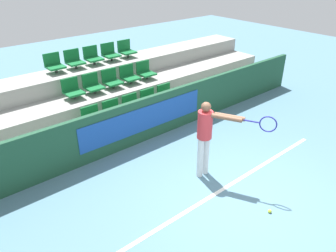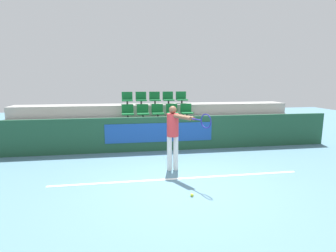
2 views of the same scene
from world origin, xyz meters
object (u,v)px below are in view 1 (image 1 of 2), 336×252
object	(u,v)px
stadium_chair_1	(113,112)
tennis_player	(208,133)
stadium_chair_0	(93,118)
stadium_chair_3	(150,100)
stadium_chair_4	(166,95)
stadium_chair_10	(54,64)
stadium_chair_2	(132,106)
stadium_chair_11	(74,60)
stadium_chair_12	(93,56)
stadium_chair_14	(126,50)
stadium_chair_9	(145,71)
stadium_chair_5	(72,90)
stadium_chair_8	(129,75)
stadium_chair_7	(112,80)
stadium_chair_6	(93,85)
tennis_ball	(270,211)
stadium_chair_13	(110,53)

from	to	relation	value
stadium_chair_1	tennis_player	xyz separation A→B (m)	(0.56, -2.74, 0.37)
stadium_chair_0	stadium_chair_3	world-z (taller)	same
stadium_chair_4	stadium_chair_10	xyz separation A→B (m)	(-2.32, 1.95, 0.89)
stadium_chair_10	tennis_player	xyz separation A→B (m)	(1.14, -4.69, -0.52)
stadium_chair_2	stadium_chair_4	xyz separation A→B (m)	(1.16, 0.00, 0.00)
stadium_chair_11	stadium_chair_12	xyz separation A→B (m)	(0.58, 0.00, 0.00)
stadium_chair_10	stadium_chair_14	xyz separation A→B (m)	(2.32, 0.00, 0.00)
stadium_chair_3	stadium_chair_9	bearing A→B (deg)	59.25
stadium_chair_5	stadium_chair_9	bearing A→B (deg)	0.00
stadium_chair_0	stadium_chair_10	world-z (taller)	stadium_chair_10
stadium_chair_8	stadium_chair_14	size ratio (longest dim) A/B	1.00
stadium_chair_1	stadium_chair_2	world-z (taller)	same
stadium_chair_7	stadium_chair_9	xyz separation A→B (m)	(1.16, 0.00, 0.00)
stadium_chair_6	stadium_chair_7	size ratio (longest dim) A/B	1.00
stadium_chair_9	stadium_chair_11	world-z (taller)	stadium_chair_11
stadium_chair_6	stadium_chair_12	xyz separation A→B (m)	(0.58, 0.98, 0.44)
stadium_chair_3	tennis_ball	xyz separation A→B (m)	(-0.53, -4.31, -0.64)
stadium_chair_13	stadium_chair_14	size ratio (longest dim) A/B	1.00
stadium_chair_14	tennis_player	bearing A→B (deg)	-104.20
stadium_chair_0	stadium_chair_13	size ratio (longest dim) A/B	1.00
stadium_chair_9	stadium_chair_4	bearing A→B (deg)	-90.00
stadium_chair_7	stadium_chair_12	size ratio (longest dim) A/B	1.00
stadium_chair_1	tennis_player	bearing A→B (deg)	-78.51
stadium_chair_7	tennis_ball	xyz separation A→B (m)	(0.05, -5.29, -1.08)
stadium_chair_6	stadium_chair_12	size ratio (longest dim) A/B	1.00
stadium_chair_0	stadium_chair_2	size ratio (longest dim) A/B	1.00
stadium_chair_0	stadium_chair_8	world-z (taller)	stadium_chair_8
stadium_chair_6	stadium_chair_8	world-z (taller)	same
stadium_chair_6	stadium_chair_8	bearing A→B (deg)	0.00
stadium_chair_3	stadium_chair_9	size ratio (longest dim) A/B	1.00
stadium_chair_2	stadium_chair_13	bearing A→B (deg)	73.43
stadium_chair_9	stadium_chair_14	size ratio (longest dim) A/B	1.00
stadium_chair_11	tennis_player	distance (m)	4.75
tennis_player	stadium_chair_8	bearing A→B (deg)	53.33
stadium_chair_7	stadium_chair_3	bearing A→B (deg)	-59.25
stadium_chair_2	stadium_chair_6	distance (m)	1.22
stadium_chair_10	stadium_chair_13	distance (m)	1.74
stadium_chair_8	stadium_chair_13	xyz separation A→B (m)	(0.00, 0.98, 0.44)
stadium_chair_2	stadium_chair_9	distance (m)	1.58
stadium_chair_9	stadium_chair_0	bearing A→B (deg)	-157.21
stadium_chair_4	stadium_chair_7	world-z (taller)	stadium_chair_7
stadium_chair_7	stadium_chair_11	bearing A→B (deg)	120.75
stadium_chair_7	tennis_ball	distance (m)	5.40
stadium_chair_9	stadium_chair_2	bearing A→B (deg)	-139.96
tennis_ball	tennis_player	bearing A→B (deg)	92.72
stadium_chair_7	stadium_chair_8	bearing A→B (deg)	0.00
stadium_chair_1	stadium_chair_7	world-z (taller)	stadium_chair_7
stadium_chair_7	stadium_chair_12	bearing A→B (deg)	90.00
stadium_chair_1	stadium_chair_12	distance (m)	2.22
stadium_chair_6	tennis_player	world-z (taller)	tennis_player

